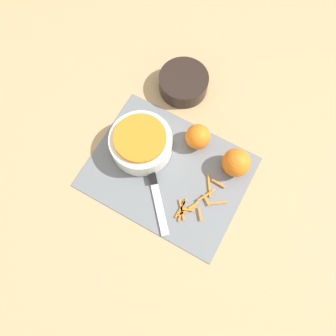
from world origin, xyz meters
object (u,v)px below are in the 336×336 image
Objects in this scene: bowl_speckled at (141,143)px; orange_left at (198,137)px; bowl_dark at (183,83)px; knife at (153,176)px; orange_right at (236,163)px.

bowl_speckled is 2.44× the size of orange_left.
orange_left reaches higher than bowl_dark.
orange_left reaches higher than knife.
bowl_speckled is at bearing -91.80° from bowl_dark.
knife is 0.17m from orange_left.
knife is at bearing -78.07° from bowl_dark.
orange_left is (0.13, -0.15, 0.01)m from bowl_dark.
orange_right is at bearing -33.08° from bowl_dark.
bowl_dark is at bearing 130.40° from orange_left.
bowl_speckled is at bearing -144.14° from orange_left.
bowl_dark is 1.90× the size of orange_right.
bowl_speckled reaches higher than orange_left.
orange_left is at bearing 171.62° from orange_right.
orange_left is at bearing 35.86° from bowl_speckled.
bowl_speckled is 1.17× the size of bowl_dark.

